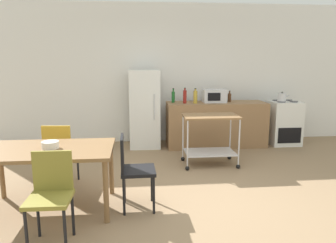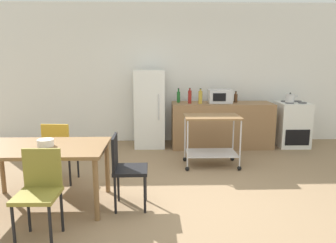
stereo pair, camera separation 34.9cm
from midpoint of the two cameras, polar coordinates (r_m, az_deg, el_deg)
ground_plane at (r=4.18m, az=6.13°, el=-14.04°), size 12.00×12.00×0.00m
back_wall at (r=6.98m, az=2.82°, el=8.40°), size 8.40×0.12×2.90m
kitchen_counter at (r=6.65m, az=10.90°, el=-0.61°), size 2.00×0.64×0.90m
dining_table at (r=4.06m, az=-18.94°, el=-5.24°), size 1.50×0.90×0.75m
chair_mustard at (r=4.79m, az=-16.63°, el=-4.57°), size 0.43×0.43×0.89m
chair_olive at (r=3.40m, az=-19.02°, el=-11.12°), size 0.41×0.41×0.89m
chair_black at (r=3.87m, az=-5.03°, el=-7.85°), size 0.41×0.41×0.89m
stove_oven at (r=7.12m, az=22.33°, el=-0.46°), size 0.60×0.61×0.92m
refrigerator at (r=6.53m, az=-1.72°, el=2.27°), size 0.60×0.63×1.55m
kitchen_cart at (r=5.40m, az=9.55°, el=-1.91°), size 0.91×0.57×0.85m
bottle_sparkling_water at (r=6.50m, az=3.40°, el=4.39°), size 0.07×0.07×0.29m
bottle_hot_sauce at (r=6.38m, az=5.43°, el=4.37°), size 0.07×0.07×0.31m
bottle_olive_oil at (r=6.39m, az=7.29°, el=4.30°), size 0.08×0.08×0.30m
microwave at (r=6.58m, az=10.63°, el=4.40°), size 0.46×0.35×0.26m
bottle_soda at (r=6.70m, az=13.33°, el=4.09°), size 0.07×0.07×0.23m
fruit_bowl at (r=4.03m, az=-18.50°, el=-3.58°), size 0.19×0.19×0.08m
kettle at (r=6.90m, az=22.09°, el=3.84°), size 0.24×0.17×0.19m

